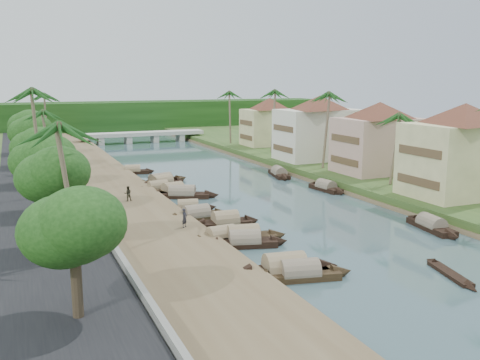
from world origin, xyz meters
name	(u,v)px	position (x,y,z in m)	size (l,w,h in m)	color
ground	(302,218)	(0.00, 0.00, 0.00)	(220.00, 220.00, 0.00)	#3C555A
left_bank	(109,190)	(-16.00, 20.00, 0.40)	(10.00, 180.00, 0.80)	brown
right_bank	(346,170)	(19.00, 20.00, 0.60)	(16.00, 180.00, 1.20)	#2C481C
road	(36,193)	(-24.50, 20.00, 0.70)	(8.00, 180.00, 1.40)	black
retaining_wall	(73,185)	(-20.20, 20.00, 1.35)	(0.40, 180.00, 1.10)	slate
treeline	(118,117)	(0.00, 100.00, 4.00)	(120.00, 14.00, 8.00)	#13350E
bridge	(141,135)	(0.00, 72.00, 1.72)	(28.00, 4.00, 2.40)	#B0B0A5
building_near	(463,149)	(18.99, -2.00, 6.38)	(14.85, 14.85, 10.20)	beige
building_mid	(379,137)	(19.99, 14.00, 6.13)	(14.11, 14.11, 9.70)	tan
building_far	(319,127)	(18.99, 28.00, 6.38)	(15.59, 15.59, 10.20)	beige
building_distant	(269,121)	(19.99, 48.00, 5.88)	(12.62, 12.62, 9.20)	beige
sampan_0	(300,274)	(-8.58, -14.74, 0.41)	(8.15, 3.26, 2.12)	black
sampan_1	(285,270)	(-9.18, -13.63, 0.42)	(8.81, 3.22, 2.52)	black
sampan_2	(243,236)	(-8.62, -4.84, 0.41)	(8.21, 2.90, 2.14)	black
sampan_3	(245,242)	(-9.14, -6.31, 0.41)	(7.80, 3.54, 2.08)	black
sampan_4	(222,237)	(-10.42, -4.27, 0.41)	(7.20, 2.19, 2.04)	black
sampan_5	(225,222)	(-8.29, 0.20, 0.42)	(7.17, 2.29, 2.26)	black
sampan_6	(196,216)	(-10.06, 3.68, 0.42)	(7.56, 2.28, 2.23)	black
sampan_7	(188,207)	(-9.73, 7.51, 0.40)	(6.46, 2.71, 1.76)	black
sampan_8	(173,191)	(-8.85, 16.23, 0.42)	(7.31, 3.43, 2.21)	black
sampan_9	(182,194)	(-8.34, 14.08, 0.42)	(8.96, 5.36, 2.28)	black
sampan_10	(158,188)	(-10.05, 18.87, 0.41)	(7.05, 2.06, 1.96)	black
sampan_11	(162,183)	(-8.84, 21.73, 0.42)	(7.98, 4.70, 2.27)	black
sampan_12	(161,181)	(-8.47, 23.59, 0.41)	(8.84, 4.27, 2.10)	black
sampan_13	(133,171)	(-10.32, 32.78, 0.41)	(6.88, 2.83, 1.90)	black
sampan_14	(431,226)	(9.06, -8.55, 0.41)	(2.63, 8.29, 2.01)	black
sampan_15	(326,188)	(9.66, 10.76, 0.41)	(2.24, 7.43, 2.00)	black
sampan_16	(279,173)	(8.90, 22.29, 0.41)	(3.40, 8.77, 2.12)	black
canoe_0	(450,274)	(1.77, -18.37, 0.10)	(2.49, 6.77, 0.89)	black
canoe_1	(235,231)	(-8.23, -2.04, 0.10)	(4.35, 1.82, 0.70)	black
canoe_2	(154,190)	(-10.55, 19.15, 0.10)	(5.36, 1.16, 0.77)	black
palm_1	(395,117)	(16.00, 5.91, 9.50)	(3.20, 3.20, 10.02)	#6F624A
palm_2	(326,95)	(15.00, 19.92, 11.70)	(3.20, 3.20, 12.31)	#6F624A
palm_3	(273,92)	(16.00, 38.73, 11.68)	(3.20, 3.20, 12.29)	#6F624A
palm_4	(69,128)	(-23.00, -8.14, 10.68)	(3.20, 3.20, 11.04)	#6F624A
palm_5	(35,93)	(-24.00, 14.37, 12.53)	(3.20, 3.20, 12.98)	#6F624A
palm_6	(47,113)	(-22.00, 30.89, 9.51)	(3.20, 3.20, 9.83)	#6F624A
palm_7	(230,93)	(14.00, 53.63, 11.17)	(3.20, 3.20, 11.77)	#6F624A
palm_8	(44,96)	(-20.50, 60.96, 10.96)	(3.20, 3.20, 11.34)	#6F624A
tree_0	(73,229)	(-24.00, -17.98, 6.28)	(4.72, 4.72, 6.91)	#473929
tree_1	(53,176)	(-24.00, -5.27, 6.95)	(4.58, 4.58, 7.54)	#473929
tree_2	(44,160)	(-24.00, 6.85, 6.48)	(5.27, 5.27, 7.32)	#473929
tree_3	(36,147)	(-24.00, 22.30, 5.97)	(5.10, 5.10, 6.73)	#473929
tree_4	(31,132)	(-24.00, 37.36, 6.42)	(5.39, 5.39, 7.31)	#473929
tree_5	(27,124)	(-24.00, 52.43, 6.37)	(5.37, 5.37, 7.24)	#473929
tree_6	(344,127)	(24.00, 28.35, 6.26)	(4.03, 4.03, 6.83)	#473929
person_near	(185,218)	(-12.84, -1.29, 1.67)	(0.63, 0.41, 1.73)	#26262E
person_far	(128,193)	(-15.35, 11.39, 1.62)	(0.80, 0.62, 1.65)	#2F2D20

